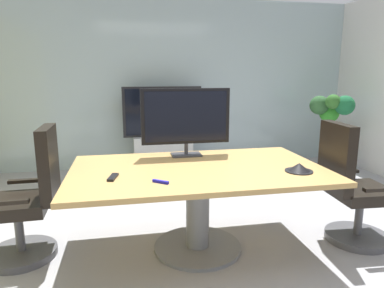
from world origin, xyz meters
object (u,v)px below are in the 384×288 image
(office_chair_left, at_px, (29,204))
(wall_display_unit, at_px, (163,143))
(conference_table, at_px, (198,187))
(conference_phone, at_px, (299,168))
(potted_plant, at_px, (332,122))
(office_chair_right, at_px, (351,193))
(remote_control, at_px, (113,177))
(tv_monitor, at_px, (186,118))

(office_chair_left, xyz_separation_m, wall_display_unit, (1.36, 2.37, -0.01))
(wall_display_unit, bearing_deg, conference_table, -89.69)
(conference_phone, bearing_deg, office_chair_left, 168.89)
(potted_plant, xyz_separation_m, conference_phone, (-1.77, -2.27, -0.01))
(conference_table, distance_m, potted_plant, 3.24)
(office_chair_right, distance_m, potted_plant, 2.45)
(conference_table, bearing_deg, remote_control, -166.24)
(office_chair_left, height_order, office_chair_right, same)
(office_chair_left, xyz_separation_m, remote_control, (0.69, -0.32, 0.29))
(office_chair_left, distance_m, remote_control, 0.81)
(wall_display_unit, relative_size, remote_control, 7.71)
(office_chair_left, xyz_separation_m, tv_monitor, (1.36, 0.30, 0.64))
(tv_monitor, distance_m, potted_plant, 3.01)
(conference_table, relative_size, office_chair_right, 1.92)
(wall_display_unit, distance_m, conference_phone, 2.92)
(wall_display_unit, bearing_deg, office_chair_right, -62.34)
(tv_monitor, height_order, remote_control, tv_monitor)
(office_chair_right, bearing_deg, office_chair_left, 88.05)
(tv_monitor, xyz_separation_m, conference_phone, (0.79, -0.72, -0.33))
(office_chair_right, bearing_deg, potted_plant, -24.94)
(potted_plant, relative_size, remote_control, 7.07)
(office_chair_left, bearing_deg, office_chair_right, 82.28)
(tv_monitor, bearing_deg, potted_plant, 31.23)
(conference_phone, bearing_deg, potted_plant, 52.07)
(office_chair_right, distance_m, conference_phone, 0.69)
(conference_table, bearing_deg, wall_display_unit, 90.31)
(conference_table, relative_size, wall_display_unit, 1.59)
(tv_monitor, relative_size, remote_control, 4.94)
(conference_table, bearing_deg, tv_monitor, 92.42)
(office_chair_left, height_order, wall_display_unit, wall_display_unit)
(wall_display_unit, bearing_deg, conference_phone, -74.33)
(conference_table, relative_size, conference_phone, 9.49)
(conference_phone, distance_m, remote_control, 1.46)
(conference_table, xyz_separation_m, remote_control, (-0.69, -0.17, 0.18))
(conference_phone, relative_size, remote_control, 1.29)
(conference_table, height_order, conference_phone, conference_phone)
(office_chair_left, distance_m, conference_phone, 2.21)
(potted_plant, bearing_deg, office_chair_left, -154.69)
(tv_monitor, height_order, wall_display_unit, tv_monitor)
(conference_table, height_order, tv_monitor, tv_monitor)
(tv_monitor, bearing_deg, office_chair_left, -167.54)
(tv_monitor, xyz_separation_m, remote_control, (-0.67, -0.62, -0.35))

